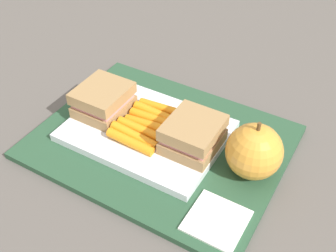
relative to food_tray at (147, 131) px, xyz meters
name	(u,v)px	position (x,y,z in m)	size (l,w,h in m)	color
ground_plane	(161,144)	(0.03, 0.00, -0.02)	(2.40, 2.40, 0.00)	#56514C
lunchbag_mat	(161,142)	(0.03, 0.00, -0.01)	(0.36, 0.28, 0.01)	#284C33
food_tray	(147,131)	(0.00, 0.00, 0.00)	(0.23, 0.17, 0.01)	white
sandwich_half_left	(103,100)	(-0.08, 0.00, 0.03)	(0.07, 0.08, 0.04)	#9E7A4C
sandwich_half_right	(193,135)	(0.08, 0.00, 0.03)	(0.07, 0.08, 0.04)	#9E7A4C
carrot_sticks_bundle	(146,124)	(0.00, 0.00, 0.01)	(0.08, 0.10, 0.02)	orange
apple	(254,151)	(0.16, 0.01, 0.03)	(0.08, 0.08, 0.09)	gold
paper_napkin	(217,220)	(0.16, -0.09, 0.00)	(0.07, 0.07, 0.00)	white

